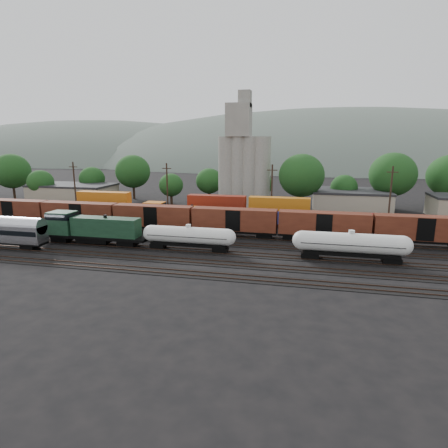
% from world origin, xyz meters
% --- Properties ---
extents(ground, '(600.00, 600.00, 0.00)m').
position_xyz_m(ground, '(0.00, 0.00, 0.00)').
color(ground, black).
extents(tracks, '(180.00, 33.20, 0.20)m').
position_xyz_m(tracks, '(0.00, 0.00, 0.05)').
color(tracks, black).
rests_on(tracks, ground).
extents(green_locomotive, '(19.00, 3.35, 5.03)m').
position_xyz_m(green_locomotive, '(-15.60, -5.00, 2.85)').
color(green_locomotive, black).
rests_on(green_locomotive, ground).
extents(tank_car_a, '(15.02, 2.69, 3.94)m').
position_xyz_m(tank_car_a, '(1.88, -5.00, 2.36)').
color(tank_car_a, silver).
rests_on(tank_car_a, ground).
extents(tank_car_b, '(16.35, 2.93, 4.29)m').
position_xyz_m(tank_car_b, '(25.98, -5.00, 2.56)').
color(tank_car_b, silver).
rests_on(tank_car_b, ground).
extents(orange_locomotive, '(18.65, 3.11, 4.66)m').
position_xyz_m(orange_locomotive, '(-5.46, 10.00, 2.65)').
color(orange_locomotive, black).
rests_on(orange_locomotive, ground).
extents(boxcar_string, '(184.40, 2.90, 4.20)m').
position_xyz_m(boxcar_string, '(14.86, 5.00, 3.12)').
color(boxcar_string, black).
rests_on(boxcar_string, ground).
extents(container_wall, '(161.34, 2.60, 5.80)m').
position_xyz_m(container_wall, '(-11.37, 15.00, 2.38)').
color(container_wall, black).
rests_on(container_wall, ground).
extents(grain_silo, '(13.40, 5.00, 29.00)m').
position_xyz_m(grain_silo, '(3.28, 36.00, 11.26)').
color(grain_silo, gray).
rests_on(grain_silo, ground).
extents(industrial_sheds, '(119.38, 17.26, 5.10)m').
position_xyz_m(industrial_sheds, '(6.63, 35.25, 2.56)').
color(industrial_sheds, '#9E937F').
rests_on(industrial_sheds, ground).
extents(tree_band, '(166.37, 21.38, 14.22)m').
position_xyz_m(tree_band, '(-1.44, 38.14, 7.87)').
color(tree_band, black).
rests_on(tree_band, ground).
extents(utility_poles, '(122.20, 0.36, 12.00)m').
position_xyz_m(utility_poles, '(0.00, 22.00, 6.21)').
color(utility_poles, black).
rests_on(utility_poles, ground).
extents(distant_hills, '(860.00, 286.00, 130.00)m').
position_xyz_m(distant_hills, '(23.92, 260.00, -20.56)').
color(distant_hills, '#59665B').
rests_on(distant_hills, ground).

